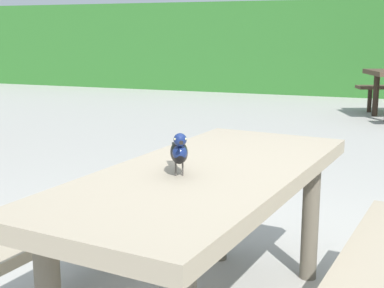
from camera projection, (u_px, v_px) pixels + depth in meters
name	position (u px, v px, depth m)	size (l,w,h in m)	color
hedge_wall	(369.00, 48.00, 11.56)	(28.00, 2.08, 1.94)	#2D6B28
picnic_table_foreground	(207.00, 209.00, 2.32)	(1.89, 1.92, 0.74)	gray
bird_grackle	(179.00, 151.00, 2.14)	(0.16, 0.27, 0.18)	black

